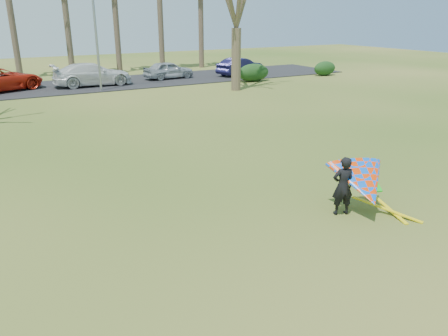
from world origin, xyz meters
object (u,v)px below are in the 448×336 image
streetlight (97,20)px  car_4 (168,70)px  car_3 (92,74)px  car_5 (240,66)px  kite_flyer (362,183)px

streetlight → car_4: bearing=26.7°
car_3 → car_4: 6.04m
streetlight → car_3: 4.32m
car_4 → car_5: size_ratio=0.92×
car_3 → car_4: size_ratio=1.38×
streetlight → car_3: bearing=92.2°
kite_flyer → car_5: bearing=65.0°
car_3 → car_5: 11.98m
streetlight → kite_flyer: streetlight is taller
car_3 → car_5: bearing=-90.3°
car_3 → car_5: car_3 is taller
streetlight → car_3: size_ratio=1.49×
streetlight → car_3: streetlight is taller
streetlight → kite_flyer: bearing=-88.3°
car_4 → car_5: (5.98, -0.90, 0.04)m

